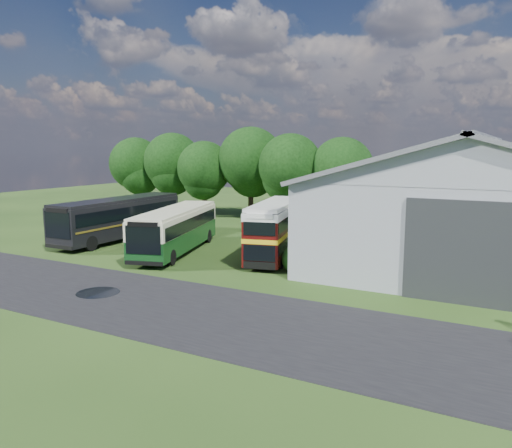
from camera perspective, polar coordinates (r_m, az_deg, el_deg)
The scene contains 16 objects.
ground at distance 28.27m, azimuth -11.07°, elevation -6.64°, with size 120.00×120.00×0.00m, color #1F3A12.
asphalt_road at distance 24.22m, azimuth -10.11°, elevation -9.23°, with size 60.00×8.00×0.02m, color black.
puddle at distance 27.16m, azimuth -17.61°, elevation -7.53°, with size 2.20×2.20×0.01m, color black.
storage_shed at distance 37.12m, azimuth 24.59°, elevation 2.91°, with size 18.80×24.80×8.15m.
tree_far_left at distance 60.52m, azimuth -13.57°, elevation 6.70°, with size 6.12×6.12×8.64m.
tree_left_a at distance 57.68m, azimuth -9.52°, elevation 7.05°, with size 6.46×6.46×9.12m.
tree_left_b at distance 53.94m, azimuth -5.95°, elevation 6.36°, with size 5.78×5.78×8.16m.
tree_mid at distance 52.37m, azimuth -0.60°, elevation 7.35°, with size 6.80×6.80×9.60m.
tree_right_a at distance 49.23m, azimuth 3.95°, elevation 6.67°, with size 6.26×6.26×8.83m.
tree_right_b at distance 48.13m, azimuth 9.79°, elevation 6.22°, with size 5.98×5.98×8.45m.
shrub_front at distance 30.35m, azimuth 4.55°, elevation -5.45°, with size 1.70×1.70×1.70m, color #194714.
shrub_mid at distance 32.13m, azimuth 6.01°, elevation -4.67°, with size 1.60×1.60×1.60m, color #194714.
shrub_back at distance 33.95m, azimuth 7.31°, elevation -3.97°, with size 1.80×1.80×1.80m, color #194714.
bus_green_single at distance 36.02m, azimuth -9.12°, elevation -0.59°, with size 5.84×11.58×3.12m.
bus_maroon_double at distance 33.64m, azimuth 2.24°, elevation -0.72°, with size 4.32×9.16×3.82m.
bus_dark_single at distance 41.79m, azimuth -15.40°, elevation 0.68°, with size 3.10×12.34×3.39m.
Camera 1 is at (17.54, -20.91, 7.39)m, focal length 35.00 mm.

